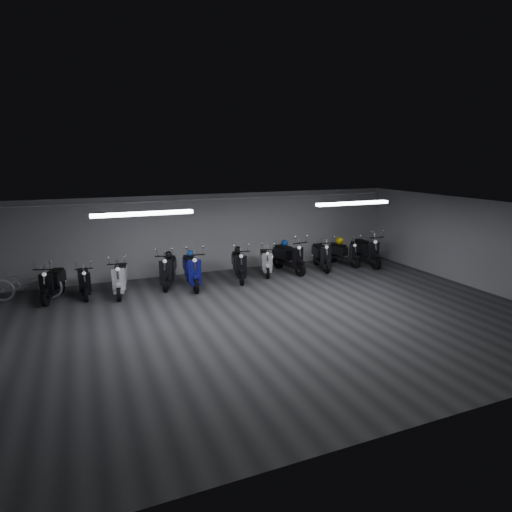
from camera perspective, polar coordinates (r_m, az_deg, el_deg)
name	(u,v)px	position (r m, az deg, el deg)	size (l,w,h in m)	color
floor	(273,318)	(11.17, 2.31, -8.26)	(14.00, 10.00, 0.01)	#363639
ceiling	(274,210)	(10.47, 2.45, 6.20)	(14.00, 10.00, 0.01)	slate
back_wall	(215,233)	(15.31, -5.52, 3.08)	(14.00, 0.01, 2.80)	#A4A4A7
front_wall	(417,345)	(6.78, 20.78, -11.04)	(14.00, 0.01, 2.80)	#A4A4A7
right_wall	(476,244)	(15.02, 27.42, 1.44)	(0.01, 10.00, 2.80)	#A4A4A7
fluor_strip_left	(143,214)	(10.60, -14.89, 5.50)	(2.40, 0.18, 0.08)	white
fluor_strip_right	(353,203)	(12.84, 12.84, 6.90)	(2.40, 0.18, 0.08)	white
conduit	(215,199)	(15.07, -5.53, 7.60)	(0.05, 0.05, 13.60)	white
scooter_0	(52,278)	(13.65, -25.65, -2.66)	(0.59, 1.76, 1.31)	black
scooter_1	(84,277)	(13.59, -22.07, -2.60)	(0.54, 1.62, 1.21)	black
scooter_2	(120,273)	(13.36, -17.78, -2.17)	(0.61, 1.83, 1.36)	silver
scooter_3	(168,265)	(13.85, -11.72, -1.19)	(0.63, 1.88, 1.40)	black
scooter_4	(192,265)	(13.60, -8.59, -1.15)	(0.66, 1.99, 1.48)	navy
scooter_5	(239,260)	(14.27, -2.29, -0.54)	(0.62, 1.86, 1.38)	black
scooter_6	(266,257)	(14.95, 1.32, -0.13)	(0.56, 1.69, 1.26)	silver
scooter_7	(289,252)	(15.22, 4.45, 0.50)	(0.66, 1.98, 1.48)	black
scooter_8	(322,251)	(15.81, 8.79, 0.66)	(0.61, 1.84, 1.37)	black
scooter_9	(344,249)	(16.52, 11.72, 0.88)	(0.56, 1.68, 1.25)	black
bicycle	(26,279)	(13.97, -28.46, -2.74)	(0.68, 1.93, 1.25)	silver
scooter_10	(366,246)	(16.68, 14.50, 1.26)	(0.67, 2.00, 1.49)	black
helmet_0	(285,243)	(15.37, 3.85, 1.77)	(0.24, 0.24, 0.24)	navy
helmet_1	(190,254)	(13.80, -8.83, 0.31)	(0.23, 0.23, 0.23)	#0D3E99
helmet_2	(169,254)	(14.04, -11.62, 0.20)	(0.23, 0.23, 0.23)	black
helmet_3	(238,250)	(14.45, -2.44, 0.82)	(0.25, 0.25, 0.25)	black
helmet_4	(340,241)	(16.60, 11.14, 2.00)	(0.29, 0.29, 0.29)	yellow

